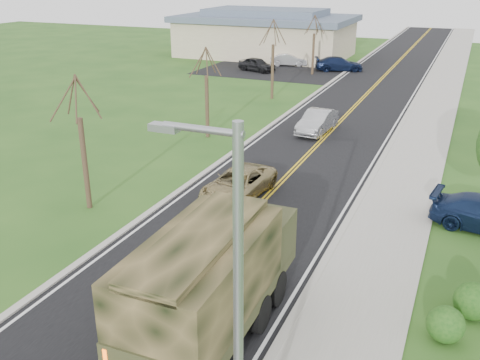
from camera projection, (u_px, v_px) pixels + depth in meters
The scene contains 16 objects.
road at pixel (369, 91), 47.39m from camera, with size 8.00×120.00×0.01m, color black.
curb_right at pixel (418, 95), 45.83m from camera, with size 0.30×120.00×0.12m, color #9E998E.
sidewalk_right at pixel (439, 97), 45.19m from camera, with size 3.20×120.00×0.10m, color #9E998E.
curb_left at pixel (324, 87), 48.90m from camera, with size 0.30×120.00×0.10m, color #9E998E.
street_light at pixel (233, 317), 9.39m from camera, with size 1.65×0.22×8.00m.
bare_tree_a at pixel (84, 153), 23.42m from camera, with size 1.93×2.26×6.08m.
bare_tree_b at pixel (207, 99), 33.71m from camera, with size 1.83×2.14×5.73m.
bare_tree_c at pixel (273, 65), 43.84m from camera, with size 2.04×2.39×6.42m.
bare_tree_d at pixel (313, 49), 54.16m from camera, with size 1.88×2.20×5.91m.
commercial_building at pixel (266, 34), 65.94m from camera, with size 25.50×21.50×5.65m.
military_truck at pixel (212, 275), 14.98m from camera, with size 2.72×7.52×3.73m.
suv_champagne at pixel (238, 184), 25.30m from camera, with size 2.21×4.79×1.33m, color #918152.
sedan_silver at pixel (317, 122), 35.32m from camera, with size 1.55×4.46×1.47m, color #A2A2A6.
lot_car_dark at pixel (257, 64), 56.50m from camera, with size 1.70×4.22×1.44m, color black.
lot_car_silver at pixel (289, 60), 59.70m from camera, with size 1.43×4.11×1.35m, color #A5A5AA.
lot_car_navy at pixel (339, 64), 56.74m from camera, with size 2.05×5.05×1.47m, color #0D1732.
Camera 1 is at (8.13, -7.65, 10.13)m, focal length 40.00 mm.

